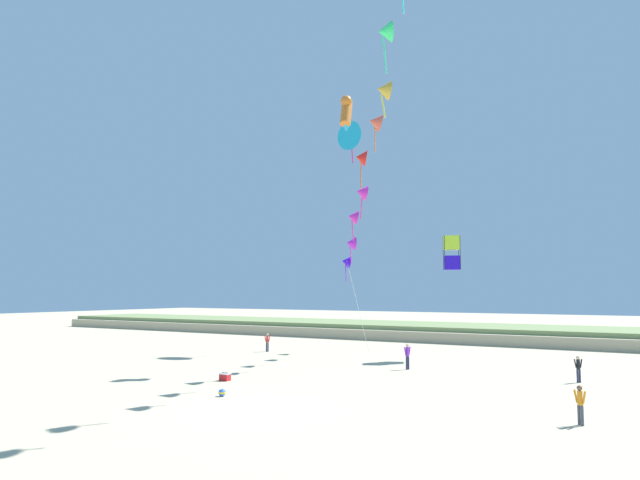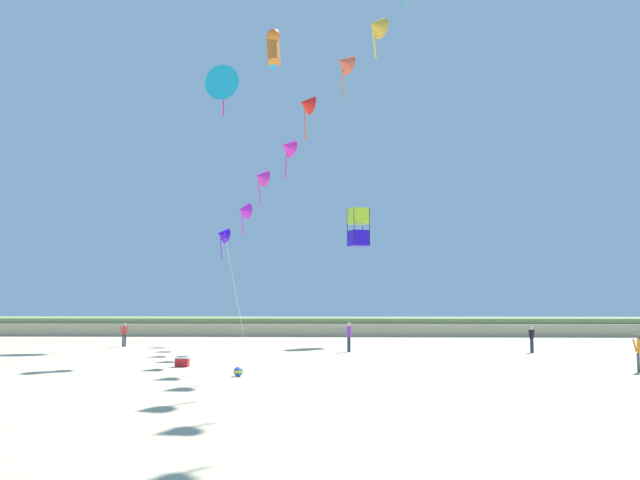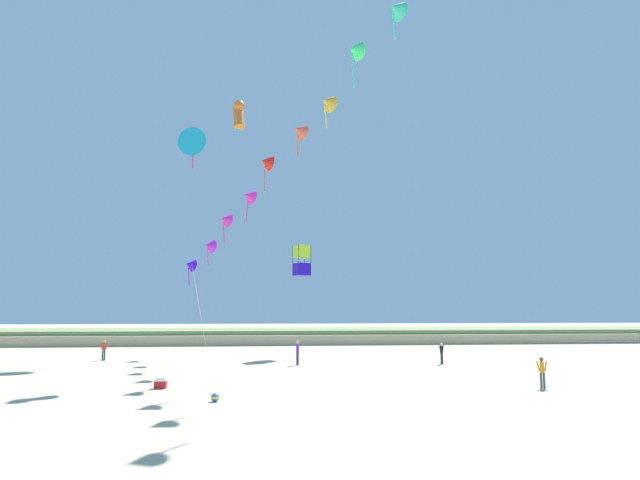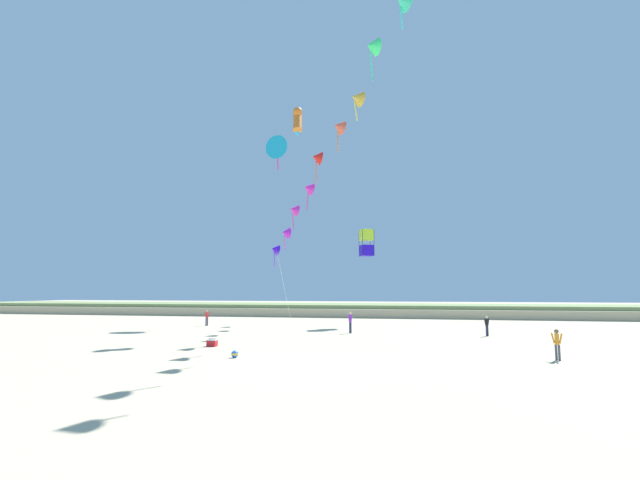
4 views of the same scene
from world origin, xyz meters
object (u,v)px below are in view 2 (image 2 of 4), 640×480
object	(u,v)px
beach_ball	(238,372)
person_far_left	(124,333)
person_near_right	(532,338)
large_kite_high_solo	(358,227)
person_mid_center	(640,350)
beach_cooler	(182,362)
person_near_left	(349,335)
large_kite_low_lead	(224,84)
large_kite_mid_trail	(273,49)

from	to	relation	value
beach_ball	person_far_left	bearing A→B (deg)	119.90
person_near_right	person_far_left	bearing A→B (deg)	169.11
person_far_left	large_kite_high_solo	world-z (taller)	large_kite_high_solo
person_mid_center	beach_cooler	xyz separation A→B (m)	(-18.78, 1.66, -0.65)
large_kite_high_solo	beach_ball	distance (m)	23.22
beach_ball	beach_cooler	bearing A→B (deg)	128.44
beach_ball	large_kite_high_solo	bearing A→B (deg)	77.29
large_kite_high_solo	beach_ball	world-z (taller)	large_kite_high_solo
person_mid_center	large_kite_high_solo	xyz separation A→B (m)	(-10.89, 19.07, 7.22)
beach_cooler	person_near_right	bearing A→B (deg)	28.57
person_near_left	person_near_right	xyz separation A→B (m)	(10.29, -0.22, -0.11)
person_near_left	beach_ball	distance (m)	14.26
large_kite_low_lead	beach_ball	bearing A→B (deg)	-77.56
person_near_right	person_far_left	distance (m)	25.32
person_near_right	person_mid_center	size ratio (longest dim) A/B	0.99
person_near_right	large_kite_low_lead	size ratio (longest dim) A/B	0.38
person_near_left	large_kite_mid_trail	distance (m)	17.62
person_mid_center	large_kite_mid_trail	xyz separation A→B (m)	(-16.04, 11.42, 17.16)
person_near_right	large_kite_mid_trail	size ratio (longest dim) A/B	0.55
beach_cooler	beach_ball	size ratio (longest dim) A/B	1.59
person_near_left	beach_cooler	xyz separation A→B (m)	(-7.20, -9.74, -0.76)
large_kite_high_solo	beach_ball	bearing A→B (deg)	-102.71
person_near_right	large_kite_low_lead	world-z (taller)	large_kite_low_lead
large_kite_low_lead	person_near_right	bearing A→B (deg)	-28.71
beach_cooler	person_near_left	bearing A→B (deg)	53.51
large_kite_low_lead	beach_cooler	bearing A→B (deg)	-83.67
large_kite_low_lead	large_kite_high_solo	bearing A→B (deg)	-16.10
person_far_left	beach_cooler	size ratio (longest dim) A/B	2.66
person_near_right	beach_cooler	bearing A→B (deg)	-151.43
large_kite_high_solo	person_far_left	bearing A→B (deg)	-168.52
person_far_left	large_kite_mid_trail	world-z (taller)	large_kite_mid_trail
person_mid_center	person_far_left	world-z (taller)	person_far_left
person_near_right	person_mid_center	distance (m)	11.26
person_near_right	person_near_left	bearing A→B (deg)	178.80
person_near_right	beach_ball	xyz separation A→B (m)	(-14.40, -13.42, -0.68)
person_near_left	large_kite_low_lead	size ratio (longest dim) A/B	0.43
large_kite_mid_trail	beach_cooler	bearing A→B (deg)	-105.70
large_kite_mid_trail	person_far_left	bearing A→B (deg)	155.79
person_near_left	large_kite_low_lead	xyz separation A→B (m)	(-9.46, 10.60, 18.50)
person_mid_center	large_kite_low_lead	world-z (taller)	large_kite_low_lead
person_near_right	person_far_left	size ratio (longest dim) A/B	0.97
large_kite_mid_trail	beach_cooler	distance (m)	20.49
person_near_right	person_mid_center	xyz separation A→B (m)	(1.29, -11.19, 0.01)
person_mid_center	large_kite_high_solo	bearing A→B (deg)	119.72
person_far_left	person_mid_center	bearing A→B (deg)	-31.40
person_near_left	large_kite_mid_trail	bearing A→B (deg)	179.77
person_mid_center	large_kite_high_solo	distance (m)	23.12
large_kite_mid_trail	beach_ball	distance (m)	22.47
large_kite_low_lead	person_near_left	bearing A→B (deg)	-48.25
person_near_left	person_near_right	world-z (taller)	person_near_left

